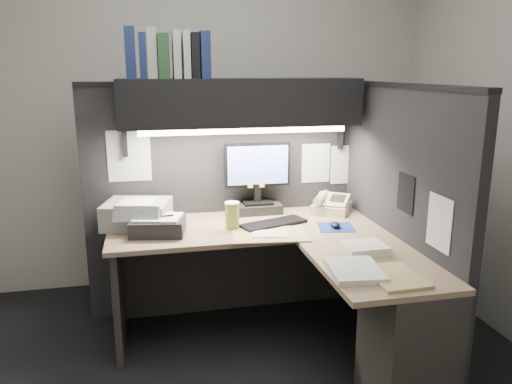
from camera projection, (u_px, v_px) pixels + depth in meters
floor at (245, 377)px, 2.84m from camera, size 3.50×3.50×0.00m
wall_back at (208, 116)px, 3.94m from camera, size 3.50×0.04×2.70m
wall_front at (375, 235)px, 1.10m from camera, size 3.50×0.04×2.70m
partition_back at (223, 201)px, 3.54m from camera, size 1.90×0.06×1.60m
partition_right at (397, 223)px, 3.02m from camera, size 0.06×1.50×1.60m
desk at (319, 299)px, 2.82m from camera, size 1.70×1.53×0.73m
overhead_shelf at (241, 102)px, 3.22m from camera, size 1.55×0.34×0.30m
task_light_tube at (245, 131)px, 3.13m from camera, size 1.32×0.04×0.04m
monitor at (257, 185)px, 3.45m from camera, size 0.45×0.20×0.49m
keyboard at (273, 224)px, 3.21m from camera, size 0.47×0.29×0.02m
mousepad at (336, 227)px, 3.16m from camera, size 0.26×0.24×0.00m
mouse at (335, 225)px, 3.14m from camera, size 0.07×0.10×0.04m
telephone at (331, 205)px, 3.50m from camera, size 0.34×0.35×0.10m
coffee_cup at (232, 216)px, 3.12m from camera, size 0.11×0.11×0.16m
printer at (137, 214)px, 3.18m from camera, size 0.47×0.42×0.16m
notebook_stack at (158, 226)px, 3.04m from camera, size 0.36×0.31×0.09m
open_folder at (270, 235)px, 3.01m from camera, size 0.49×0.35×0.01m
paper_stack_a at (364, 248)px, 2.74m from camera, size 0.23×0.20×0.04m
paper_stack_b at (355, 270)px, 2.45m from camera, size 0.28×0.33×0.03m
manila_stack at (395, 277)px, 2.38m from camera, size 0.25×0.31×0.02m
binder_row at (168, 55)px, 3.06m from camera, size 0.51×0.26×0.30m
pinned_papers at (292, 173)px, 3.21m from camera, size 1.76×1.31×0.51m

